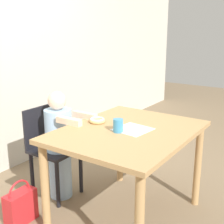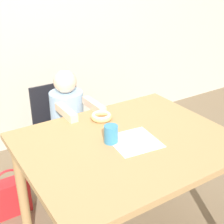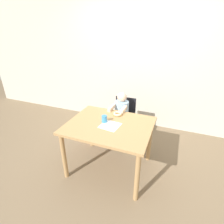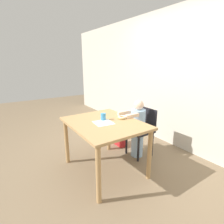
# 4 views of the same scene
# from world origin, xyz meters

# --- Properties ---
(wall_back) EXTENTS (8.00, 0.05, 2.50)m
(wall_back) POSITION_xyz_m (0.00, 1.56, 1.25)
(wall_back) COLOR beige
(wall_back) RESTS_ON ground_plane
(dining_table) EXTENTS (1.13, 0.91, 0.76)m
(dining_table) POSITION_xyz_m (0.00, 0.00, 0.65)
(dining_table) COLOR tan
(dining_table) RESTS_ON ground_plane
(chair) EXTENTS (0.37, 0.38, 0.81)m
(chair) POSITION_xyz_m (-0.05, 0.78, 0.44)
(chair) COLOR black
(chair) RESTS_ON ground_plane
(child_figure) EXTENTS (0.25, 0.45, 0.98)m
(child_figure) POSITION_xyz_m (-0.05, 0.67, 0.50)
(child_figure) COLOR #99BCE0
(child_figure) RESTS_ON ground_plane
(donut) EXTENTS (0.13, 0.13, 0.04)m
(donut) POSITION_xyz_m (0.01, 0.30, 0.78)
(donut) COLOR #DBB270
(donut) RESTS_ON dining_table
(napkin) EXTENTS (0.27, 0.27, 0.00)m
(napkin) POSITION_xyz_m (0.02, -0.03, 0.76)
(napkin) COLOR white
(napkin) RESTS_ON dining_table
(handbag) EXTENTS (0.25, 0.12, 0.37)m
(handbag) POSITION_xyz_m (-0.53, 0.66, 0.14)
(handbag) COLOR red
(handbag) RESTS_ON ground_plane
(cup) EXTENTS (0.07, 0.07, 0.10)m
(cup) POSITION_xyz_m (-0.09, 0.03, 0.81)
(cup) COLOR teal
(cup) RESTS_ON dining_table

